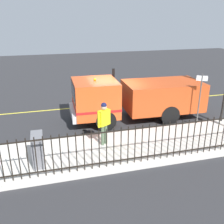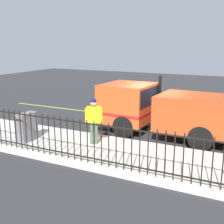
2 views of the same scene
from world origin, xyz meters
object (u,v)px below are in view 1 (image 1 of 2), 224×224
Objects in this scene: utility_cabinet at (38,150)px; street_sign at (200,93)px; traffic_cone at (94,106)px; worker_standing at (104,119)px; work_truck at (131,96)px.

street_sign is at bearing 103.37° from utility_cabinet.
traffic_cone is at bearing -129.22° from street_sign.
street_sign is at bearing -20.31° from worker_standing.
work_truck is at bearing 127.11° from utility_cabinet.
street_sign reaches higher than utility_cabinet.
traffic_cone is 0.23× the size of street_sign.
utility_cabinet is 0.46× the size of street_sign.
traffic_cone is at bearing 52.49° from worker_standing.
worker_standing is 1.60× the size of utility_cabinet.
worker_standing is 0.74× the size of street_sign.
worker_standing is at bearing 144.94° from work_truck.
street_sign reaches higher than worker_standing.
worker_standing is at bearing -6.32° from traffic_cone.
work_truck is 3.82× the size of worker_standing.
work_truck reaches higher than utility_cabinet.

